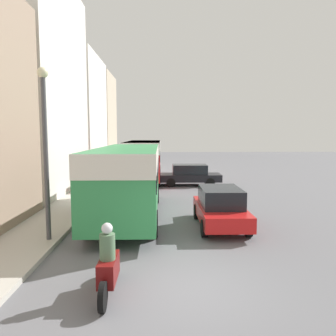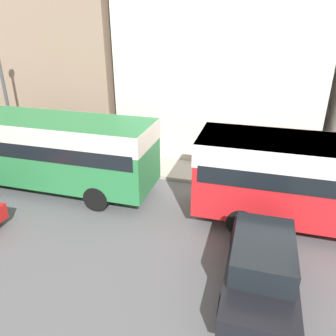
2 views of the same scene
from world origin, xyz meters
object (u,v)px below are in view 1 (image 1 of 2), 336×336
object	(u,v)px
bus_following	(144,156)
pedestrian_walking_away	(93,168)
bus_lead	(129,172)
car_far_curb	(220,207)
motorcycle_behind_lead	(108,266)
pedestrian_near_curb	(76,193)
car_crossing	(190,175)

from	to	relation	value
bus_following	pedestrian_walking_away	world-z (taller)	bus_following
bus_lead	car_far_curb	bearing A→B (deg)	-23.76
car_far_curb	pedestrian_walking_away	distance (m)	15.13
motorcycle_behind_lead	pedestrian_near_curb	size ratio (longest dim) A/B	1.25
bus_lead	bus_following	bearing A→B (deg)	89.60
pedestrian_near_curb	bus_lead	bearing A→B (deg)	-5.29
bus_lead	bus_following	distance (m)	11.24
car_crossing	car_far_curb	world-z (taller)	car_far_curb
bus_lead	pedestrian_walking_away	world-z (taller)	bus_lead
bus_lead	pedestrian_walking_away	distance (m)	12.01
pedestrian_walking_away	car_far_curb	bearing A→B (deg)	-59.17
pedestrian_near_curb	pedestrian_walking_away	distance (m)	11.18
bus_following	motorcycle_behind_lead	bearing A→B (deg)	-89.59
car_crossing	pedestrian_near_curb	size ratio (longest dim) A/B	2.50
bus_following	pedestrian_walking_away	distance (m)	4.12
bus_following	car_crossing	distance (m)	4.26
bus_lead	car_crossing	xyz separation A→B (m)	(3.54, 9.09, -1.24)
pedestrian_walking_away	car_crossing	bearing A→B (deg)	-16.51
bus_following	car_far_curb	size ratio (longest dim) A/B	2.23
motorcycle_behind_lead	car_crossing	size ratio (longest dim) A/B	0.50
bus_following	pedestrian_near_curb	distance (m)	11.34
bus_following	car_crossing	world-z (taller)	bus_following
bus_lead	motorcycle_behind_lead	bearing A→B (deg)	-88.32
bus_lead	pedestrian_walking_away	bearing A→B (deg)	109.13
bus_lead	pedestrian_near_curb	xyz separation A→B (m)	(-2.44, 0.23, -0.97)
pedestrian_walking_away	bus_lead	bearing A→B (deg)	-70.87
car_crossing	car_far_curb	xyz separation A→B (m)	(0.29, -10.78, 0.03)
bus_following	motorcycle_behind_lead	distance (m)	18.48
car_crossing	bus_following	bearing A→B (deg)	58.25
car_far_curb	pedestrian_near_curb	xyz separation A→B (m)	(-6.28, 1.91, 0.25)
motorcycle_behind_lead	bus_lead	bearing A→B (deg)	91.68
car_crossing	pedestrian_near_curb	xyz separation A→B (m)	(-5.99, -8.87, 0.28)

